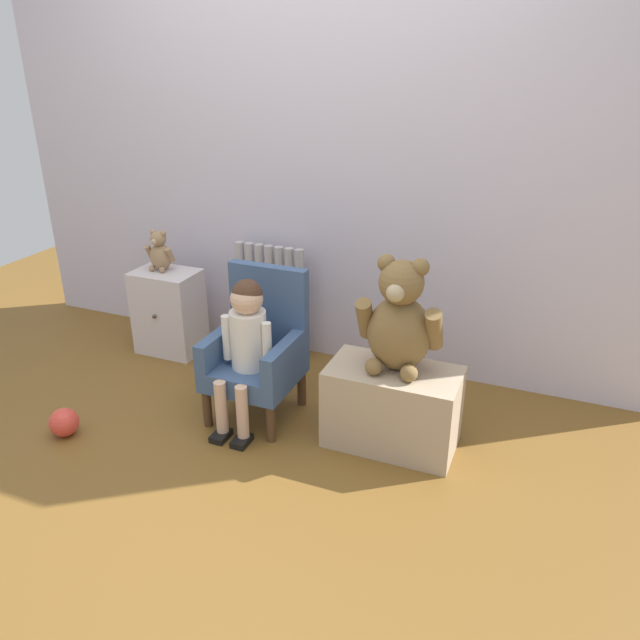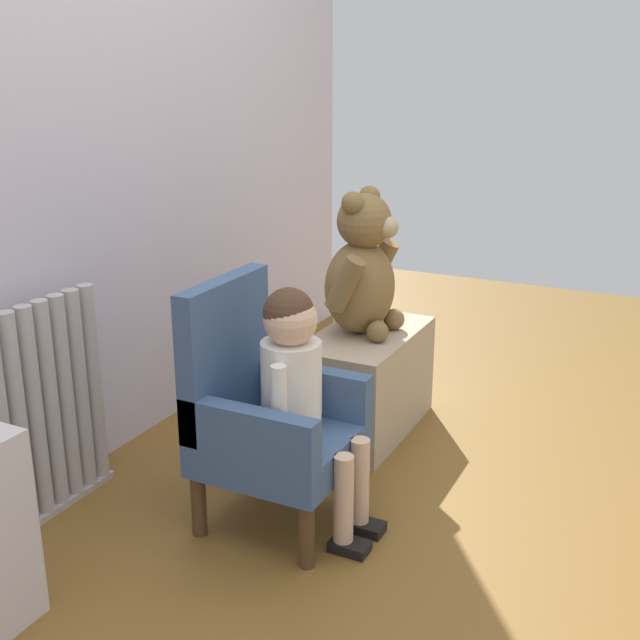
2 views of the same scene
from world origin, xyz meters
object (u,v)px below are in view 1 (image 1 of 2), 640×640
Objects in this scene: child_armchair at (259,349)px; low_bench at (392,407)px; child_figure at (246,334)px; large_teddy_bear at (400,321)px; toy_ball at (64,422)px; small_dresser at (169,312)px; small_teddy_bear at (160,253)px; radiator at (271,301)px.

low_bench is (0.68, -0.03, -0.15)m from child_armchair.
large_teddy_bear is (0.69, 0.11, 0.13)m from child_figure.
small_dresser is at bearing 93.20° from toy_ball.
child_figure is at bearing 30.11° from toy_ball.
low_bench is 1.14× the size of large_teddy_bear.
small_teddy_bear is at bearing 163.76° from low_bench.
radiator is 1.28× the size of large_teddy_bear.
large_teddy_bear is at bearing -32.91° from radiator.
toy_ball is at bearing -84.81° from small_teddy_bear.
child_armchair is at bearing 177.66° from low_bench.
large_teddy_bear is (1.49, -0.40, 0.36)m from small_dresser.
small_dresser is at bearing 165.05° from large_teddy_bear.
small_teddy_bear reaches higher than toy_ball.
child_figure is 0.75m from low_bench.
large_teddy_bear reaches higher than low_bench.
small_dresser is 0.96× the size of large_teddy_bear.
radiator is 1.13m from large_teddy_bear.
radiator is 1.13× the size of low_bench.
child_armchair reaches higher than small_dresser.
small_dresser is 0.90m from child_armchair.
toy_ball is at bearing -86.80° from small_dresser.
radiator is 0.61m from small_dresser.
small_dresser is 2.11× the size of small_teddy_bear.
child_figure is 3.08× the size of small_teddy_bear.
child_figure is at bearing -170.78° from large_teddy_bear.
low_bench is (1.49, -0.42, -0.06)m from small_dresser.
large_teddy_bear is at bearing 20.79° from toy_ball.
child_armchair is at bearing -26.21° from small_dresser.
radiator is at bearing 65.71° from toy_ball.
child_armchair is (0.80, -0.39, 0.09)m from small_dresser.
small_teddy_bear is at bearing 164.66° from large_teddy_bear.
radiator is at bearing 19.27° from small_dresser.
child_armchair is at bearing 36.30° from toy_ball.
radiator reaches higher than small_dresser.
child_figure is 0.71m from large_teddy_bear.
toy_ball is at bearing -143.70° from child_armchair.
child_figure reaches higher than radiator.
child_armchair is (0.23, -0.59, 0.01)m from radiator.
child_figure is 0.95m from toy_ball.
radiator is at bearing 145.89° from low_bench.
child_figure reaches higher than toy_ball.
low_bench is 2.49× the size of small_teddy_bear.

